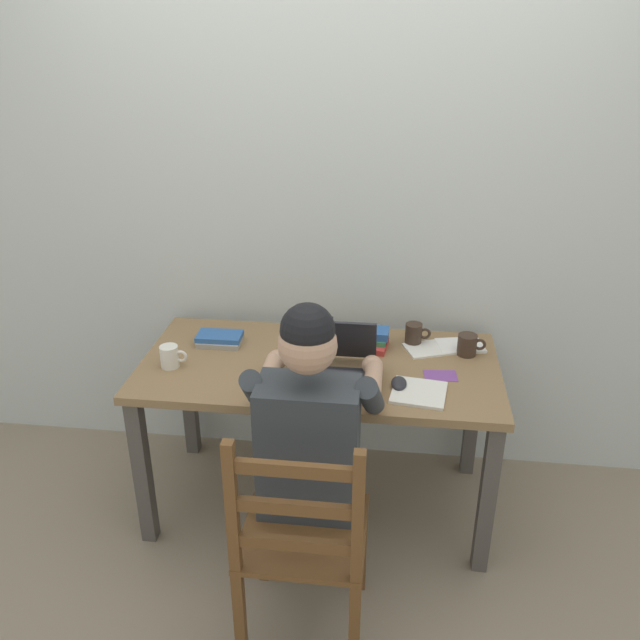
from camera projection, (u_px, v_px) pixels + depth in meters
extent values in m
plane|color=gray|center=(319.00, 501.00, 3.01)|extent=(8.00, 8.00, 0.00)
cube|color=beige|center=(332.00, 198.00, 2.85)|extent=(6.00, 0.04, 2.60)
cube|color=olive|center=(319.00, 367.00, 2.71)|extent=(1.47, 0.72, 0.03)
cube|color=#4C4742|center=(142.00, 472.00, 2.66)|extent=(0.06, 0.06, 0.69)
cube|color=#4C4742|center=(487.00, 499.00, 2.51)|extent=(0.06, 0.06, 0.69)
cube|color=#4C4742|center=(189.00, 392.00, 3.22)|extent=(0.06, 0.06, 0.69)
cube|color=#4C4742|center=(473.00, 411.00, 3.06)|extent=(0.06, 0.06, 0.69)
cube|color=#33383D|center=(309.00, 448.00, 2.22)|extent=(0.34, 0.20, 0.50)
sphere|color=tan|center=(308.00, 345.00, 2.06)|extent=(0.19, 0.19, 0.19)
sphere|color=black|center=(307.00, 330.00, 2.03)|extent=(0.17, 0.17, 0.17)
cube|color=black|center=(311.00, 324.00, 2.12)|extent=(0.13, 0.10, 0.01)
cylinder|color=#38383D|center=(293.00, 469.00, 2.52)|extent=(0.13, 0.40, 0.13)
cylinder|color=#38383D|center=(339.00, 473.00, 2.50)|extent=(0.13, 0.40, 0.13)
cylinder|color=#38383D|center=(301.00, 481.00, 2.79)|extent=(0.10, 0.10, 0.44)
cylinder|color=#38383D|center=(343.00, 485.00, 2.77)|extent=(0.10, 0.10, 0.44)
cylinder|color=#33383D|center=(254.00, 389.00, 2.26)|extent=(0.10, 0.26, 0.24)
cylinder|color=tan|center=(268.00, 377.00, 2.50)|extent=(0.07, 0.28, 0.07)
sphere|color=tan|center=(277.00, 359.00, 2.62)|extent=(0.08, 0.08, 0.08)
cylinder|color=#33383D|center=(370.00, 396.00, 2.21)|extent=(0.10, 0.26, 0.24)
cylinder|color=tan|center=(373.00, 383.00, 2.45)|extent=(0.07, 0.28, 0.07)
sphere|color=tan|center=(372.00, 365.00, 2.58)|extent=(0.08, 0.08, 0.08)
cube|color=brown|center=(304.00, 532.00, 2.23)|extent=(0.42, 0.42, 0.02)
cube|color=brown|center=(362.00, 545.00, 2.47)|extent=(0.04, 0.04, 0.42)
cube|color=brown|center=(263.00, 537.00, 2.51)|extent=(0.04, 0.04, 0.42)
cube|color=brown|center=(354.00, 631.00, 2.13)|extent=(0.04, 0.04, 0.42)
cube|color=brown|center=(240.00, 619.00, 2.17)|extent=(0.04, 0.04, 0.42)
cube|color=brown|center=(358.00, 519.00, 1.93)|extent=(0.04, 0.04, 0.48)
cube|color=brown|center=(232.00, 508.00, 1.97)|extent=(0.04, 0.04, 0.48)
cube|color=brown|center=(295.00, 544.00, 2.00)|extent=(0.36, 0.02, 0.04)
cube|color=brown|center=(294.00, 508.00, 1.94)|extent=(0.36, 0.02, 0.04)
cube|color=brown|center=(293.00, 470.00, 1.88)|extent=(0.36, 0.02, 0.04)
cube|color=#232328|center=(331.00, 383.00, 2.54)|extent=(0.33, 0.23, 0.02)
cube|color=#38383D|center=(331.00, 381.00, 2.54)|extent=(0.29, 0.17, 0.00)
cube|color=#232328|center=(336.00, 339.00, 2.64)|extent=(0.33, 0.11, 0.20)
cube|color=#99A8B2|center=(336.00, 339.00, 2.64)|extent=(0.29, 0.09, 0.17)
ellipsoid|color=#232328|center=(399.00, 383.00, 2.52)|extent=(0.06, 0.10, 0.03)
cylinder|color=silver|center=(169.00, 357.00, 2.65)|extent=(0.07, 0.07, 0.09)
torus|color=silver|center=(181.00, 356.00, 2.65)|extent=(0.05, 0.01, 0.05)
cylinder|color=#38281E|center=(413.00, 334.00, 2.84)|extent=(0.07, 0.07, 0.10)
torus|color=#38281E|center=(425.00, 334.00, 2.83)|extent=(0.05, 0.01, 0.05)
cylinder|color=#38281E|center=(467.00, 345.00, 2.75)|extent=(0.08, 0.08, 0.09)
torus|color=#38281E|center=(480.00, 345.00, 2.74)|extent=(0.05, 0.01, 0.05)
cube|color=gray|center=(220.00, 342.00, 2.85)|extent=(0.19, 0.11, 0.02)
cube|color=#2D5B9E|center=(220.00, 336.00, 2.85)|extent=(0.20, 0.11, 0.02)
cube|color=#BC332D|center=(367.00, 345.00, 2.82)|extent=(0.18, 0.16, 0.02)
cube|color=#38844C|center=(366.00, 338.00, 2.83)|extent=(0.18, 0.12, 0.02)
cube|color=#2D5B9E|center=(368.00, 333.00, 2.81)|extent=(0.18, 0.10, 0.03)
cube|color=silver|center=(419.00, 393.00, 2.48)|extent=(0.23, 0.22, 0.01)
cube|color=silver|center=(431.00, 348.00, 2.81)|extent=(0.26, 0.21, 0.01)
cube|color=white|center=(460.00, 346.00, 2.83)|extent=(0.22, 0.18, 0.01)
cube|color=#7A4293|center=(441.00, 376.00, 2.60)|extent=(0.14, 0.10, 0.00)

